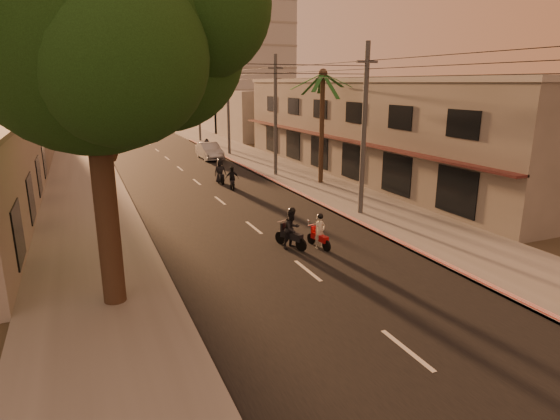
% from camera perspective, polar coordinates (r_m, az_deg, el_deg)
% --- Properties ---
extents(ground, '(160.00, 160.00, 0.00)m').
position_cam_1_polar(ground, '(16.51, 6.53, -9.86)').
color(ground, '#383023').
rests_on(ground, ground).
extents(road, '(10.00, 140.00, 0.02)m').
position_cam_1_polar(road, '(34.48, -10.10, 3.37)').
color(road, black).
rests_on(road, ground).
extents(sidewalk_right, '(5.00, 140.00, 0.12)m').
position_cam_1_polar(sidewalk_right, '(36.85, 1.33, 4.44)').
color(sidewalk_right, slate).
rests_on(sidewalk_right, ground).
extents(sidewalk_left, '(5.00, 140.00, 0.12)m').
position_cam_1_polar(sidewalk_left, '(33.64, -22.62, 2.21)').
color(sidewalk_left, slate).
rests_on(sidewalk_left, ground).
extents(curb_stripe, '(0.20, 60.00, 0.20)m').
position_cam_1_polar(curb_stripe, '(31.41, 1.13, 2.61)').
color(curb_stripe, red).
rests_on(curb_stripe, ground).
extents(shophouse_row, '(8.80, 34.20, 7.30)m').
position_cam_1_polar(shophouse_row, '(37.81, 11.73, 9.90)').
color(shophouse_row, gray).
rests_on(shophouse_row, ground).
extents(distant_tower, '(12.10, 12.10, 28.00)m').
position_cam_1_polar(distant_tower, '(73.17, -4.64, 20.73)').
color(distant_tower, '#B7B5B2').
rests_on(distant_tower, ground).
extents(broadleaf_tree, '(9.60, 8.70, 12.10)m').
position_cam_1_polar(broadleaf_tree, '(15.16, -20.85, 19.98)').
color(broadleaf_tree, black).
rests_on(broadleaf_tree, ground).
extents(palm_tree, '(5.00, 5.00, 8.20)m').
position_cam_1_polar(palm_tree, '(32.83, 5.24, 15.50)').
color(palm_tree, black).
rests_on(palm_tree, ground).
extents(utility_poles, '(1.20, 48.26, 9.00)m').
position_cam_1_polar(utility_poles, '(35.68, -0.56, 14.55)').
color(utility_poles, '#38383A').
rests_on(utility_poles, ground).
extents(filler_right, '(8.00, 14.00, 6.00)m').
position_cam_1_polar(filler_right, '(61.92, -2.86, 11.57)').
color(filler_right, gray).
rests_on(filler_right, ground).
extents(filler_left_far, '(8.00, 14.00, 7.00)m').
position_cam_1_polar(filler_left_far, '(65.33, -29.37, 10.30)').
color(filler_left_far, gray).
rests_on(filler_left_far, ground).
extents(scooter_red, '(0.71, 1.61, 1.58)m').
position_cam_1_polar(scooter_red, '(20.35, 4.84, -2.78)').
color(scooter_red, black).
rests_on(scooter_red, ground).
extents(scooter_mid_a, '(1.27, 1.79, 1.84)m').
position_cam_1_polar(scooter_mid_a, '(20.25, 1.44, -2.39)').
color(scooter_mid_a, black).
rests_on(scooter_mid_a, ground).
extents(scooter_mid_b, '(1.04, 1.59, 1.58)m').
position_cam_1_polar(scooter_mid_b, '(31.80, -5.87, 3.83)').
color(scooter_mid_b, black).
rests_on(scooter_mid_b, ground).
extents(scooter_far_a, '(0.89, 1.87, 1.84)m').
position_cam_1_polar(scooter_far_a, '(33.72, -7.31, 4.62)').
color(scooter_far_a, black).
rests_on(scooter_far_a, ground).
extents(scooter_far_b, '(1.42, 1.65, 1.70)m').
position_cam_1_polar(scooter_far_b, '(46.97, -8.91, 7.51)').
color(scooter_far_b, black).
rests_on(scooter_far_b, ground).
extents(parked_car, '(1.66, 4.70, 1.54)m').
position_cam_1_polar(parked_car, '(44.71, -8.59, 7.12)').
color(parked_car, '#94979C').
rests_on(parked_car, ground).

